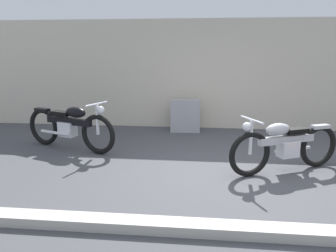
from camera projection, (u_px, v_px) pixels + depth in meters
ground_plane at (229, 176)px, 5.12m from camera, size 40.00×40.00×0.00m
building_wall at (221, 75)px, 8.18m from camera, size 18.00×0.30×2.71m
curb_strip at (242, 230)px, 3.45m from camera, size 18.00×0.24×0.12m
stone_marker at (185, 116)px, 7.85m from camera, size 0.72×0.23×0.80m
motorcycle_black at (70, 126)px, 6.43m from camera, size 2.09×0.98×0.99m
motorcycle_silver at (285, 145)px, 5.22m from camera, size 1.91×1.04×0.93m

